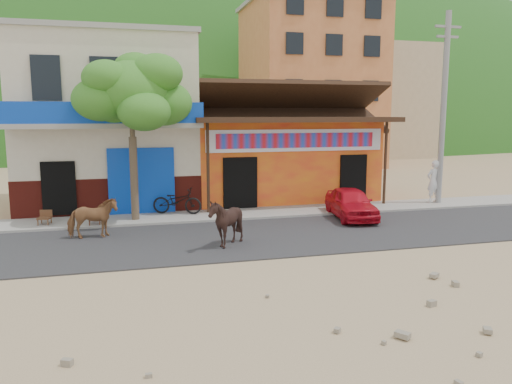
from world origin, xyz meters
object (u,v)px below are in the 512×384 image
at_px(cow_tan, 92,218).
at_px(pedestrian, 433,181).
at_px(scooter, 177,201).
at_px(red_car, 351,203).
at_px(tree, 132,137).
at_px(cafe_chair_left, 44,212).
at_px(utility_pole, 443,109).
at_px(cafe_chair_right, 94,211).
at_px(cow_dark, 226,222).

bearing_deg(cow_tan, pedestrian, -85.78).
bearing_deg(pedestrian, scooter, -10.44).
distance_m(red_car, scooter, 6.62).
relative_size(tree, cafe_chair_left, 6.63).
relative_size(utility_pole, cafe_chair_right, 8.75).
xyz_separation_m(tree, cafe_chair_left, (-3.09, -0.06, -2.55)).
bearing_deg(cafe_chair_right, cow_tan, -90.41).
bearing_deg(tree, cow_tan, -121.73).
bearing_deg(cafe_chair_left, utility_pole, 12.54).
distance_m(cow_dark, cafe_chair_right, 5.44).
relative_size(pedestrian, cafe_chair_left, 2.03).
height_order(cow_dark, pedestrian, pedestrian).
height_order(scooter, cafe_chair_right, scooter).
relative_size(red_car, cafe_chair_left, 3.74).
distance_m(cow_tan, cafe_chair_right, 1.70).
bearing_deg(cafe_chair_right, red_car, -7.71).
height_order(cow_tan, cow_dark, cow_dark).
bearing_deg(red_car, pedestrian, 28.83).
relative_size(cow_tan, cow_dark, 1.03).
relative_size(utility_pole, pedestrian, 4.36).
bearing_deg(utility_pole, cafe_chair_left, -179.07).
relative_size(tree, cow_dark, 4.08).
distance_m(tree, scooter, 3.03).
bearing_deg(cow_tan, cafe_chair_right, -4.61).
distance_m(tree, red_car, 8.39).
relative_size(utility_pole, red_car, 2.36).
xyz_separation_m(cow_dark, cafe_chair_left, (-5.60, 4.21, -0.20)).
relative_size(cow_tan, red_car, 0.45).
xyz_separation_m(utility_pole, red_car, (-4.93, -1.66, -3.50)).
distance_m(cow_tan, scooter, 4.08).
relative_size(utility_pole, scooter, 4.20).
relative_size(tree, pedestrian, 3.27).
bearing_deg(red_car, cow_tan, -167.22).
bearing_deg(cafe_chair_right, pedestrian, 1.55).
bearing_deg(cafe_chair_left, cafe_chair_right, -3.11).
xyz_separation_m(red_car, cafe_chair_right, (-9.27, 0.96, -0.04)).
bearing_deg(pedestrian, red_car, 11.78).
relative_size(tree, cafe_chair_right, 6.56).
relative_size(utility_pole, cow_dark, 5.44).
distance_m(cow_dark, scooter, 4.99).
height_order(red_car, pedestrian, pedestrian).
xyz_separation_m(cow_tan, scooter, (2.94, 2.83, -0.06)).
xyz_separation_m(cow_dark, scooter, (-0.93, 4.90, -0.15)).
bearing_deg(cafe_chair_right, tree, 17.83).
relative_size(tree, cow_tan, 3.96).
relative_size(cow_dark, cafe_chair_right, 1.61).
bearing_deg(scooter, utility_pole, -70.49).
bearing_deg(pedestrian, cow_tan, 1.38).
relative_size(cow_dark, pedestrian, 0.80).
bearing_deg(red_car, utility_pole, 26.76).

